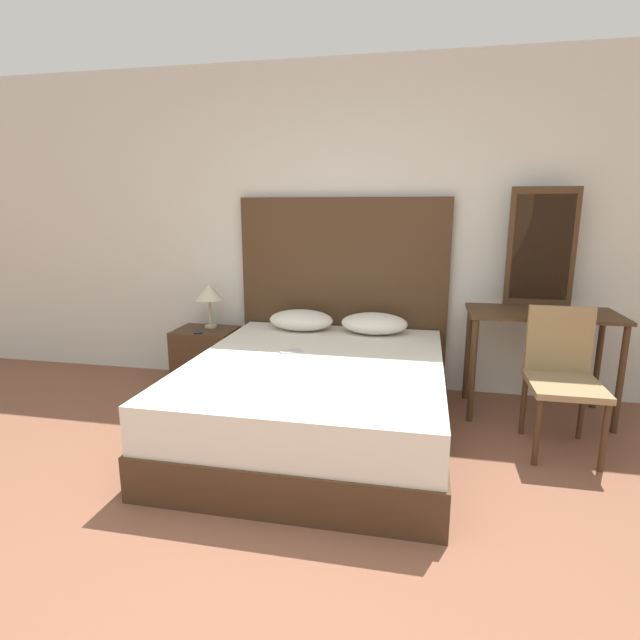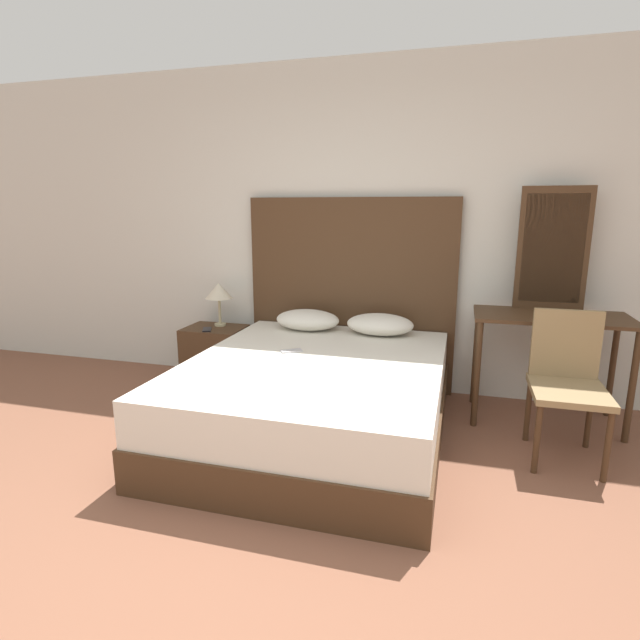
% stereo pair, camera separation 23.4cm
% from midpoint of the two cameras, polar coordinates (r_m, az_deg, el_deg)
% --- Properties ---
extents(ground_plane, '(16.00, 16.00, 0.00)m').
position_cam_midpoint_polar(ground_plane, '(2.24, -8.67, -30.72)').
color(ground_plane, brown).
extents(wall_back, '(10.00, 0.06, 2.70)m').
position_cam_midpoint_polar(wall_back, '(4.27, 6.26, 10.17)').
color(wall_back, silver).
rests_on(wall_back, ground_plane).
extents(bed, '(1.68, 2.03, 0.54)m').
position_cam_midpoint_polar(bed, '(3.43, 1.51, -8.94)').
color(bed, '#422B19').
rests_on(bed, ground_plane).
extents(headboard, '(1.76, 0.05, 1.62)m').
position_cam_midpoint_polar(headboard, '(4.27, 5.02, 2.89)').
color(headboard, '#422B19').
rests_on(headboard, ground_plane).
extents(pillow_left, '(0.53, 0.35, 0.17)m').
position_cam_midpoint_polar(pillow_left, '(4.13, 0.19, 0.01)').
color(pillow_left, silver).
rests_on(pillow_left, bed).
extents(pillow_right, '(0.53, 0.35, 0.17)m').
position_cam_midpoint_polar(pillow_right, '(4.01, 8.54, -0.51)').
color(pillow_right, silver).
rests_on(pillow_right, bed).
extents(phone_on_bed, '(0.16, 0.14, 0.01)m').
position_cam_midpoint_polar(phone_on_bed, '(3.52, -1.39, -3.56)').
color(phone_on_bed, '#B7B7BC').
rests_on(phone_on_bed, bed).
extents(nightstand, '(0.51, 0.40, 0.51)m').
position_cam_midpoint_polar(nightstand, '(4.51, -10.40, -3.99)').
color(nightstand, '#422B19').
rests_on(nightstand, ground_plane).
extents(table_lamp, '(0.24, 0.24, 0.38)m').
position_cam_midpoint_polar(table_lamp, '(4.45, -10.02, 3.17)').
color(table_lamp, tan).
rests_on(table_lamp, nightstand).
extents(phone_on_nightstand, '(0.13, 0.17, 0.01)m').
position_cam_midpoint_polar(phone_on_nightstand, '(4.37, -11.31, -1.07)').
color(phone_on_nightstand, black).
rests_on(phone_on_nightstand, nightstand).
extents(vanity_desk, '(1.05, 0.54, 0.79)m').
position_cam_midpoint_polar(vanity_desk, '(3.95, 26.39, -1.36)').
color(vanity_desk, '#422B19').
rests_on(vanity_desk, ground_plane).
extents(vanity_mirror, '(0.49, 0.03, 0.89)m').
position_cam_midpoint_polar(vanity_mirror, '(4.10, 26.59, 7.29)').
color(vanity_mirror, '#422B19').
rests_on(vanity_mirror, vanity_desk).
extents(chair, '(0.43, 0.50, 0.91)m').
position_cam_midpoint_polar(chair, '(3.51, 28.13, -5.70)').
color(chair, olive).
rests_on(chair, ground_plane).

